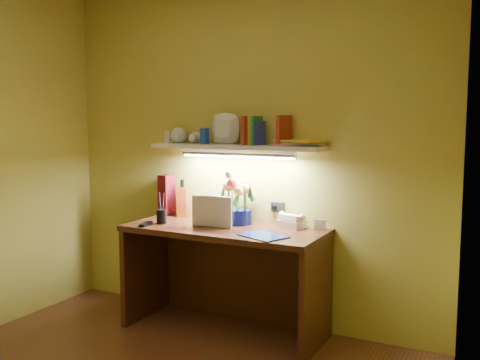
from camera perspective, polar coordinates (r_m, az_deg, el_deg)
name	(u,v)px	position (r m, az deg, el deg)	size (l,w,h in m)	color
desk	(224,280)	(3.82, -1.68, -10.57)	(1.40, 0.60, 0.75)	#37180F
flower_bouquet	(237,198)	(3.81, -0.29, -1.90)	(0.24, 0.24, 0.38)	#070C3B
telephone	(292,220)	(3.72, 5.52, -4.27)	(0.18, 0.13, 0.11)	white
desk_clock	(320,225)	(3.67, 8.56, -4.72)	(0.07, 0.04, 0.07)	silver
whisky_bottle	(182,198)	(4.14, -6.16, -1.91)	(0.08, 0.08, 0.29)	#A64614
whisky_box	(167,195)	(4.22, -7.83, -1.59)	(0.10, 0.10, 0.31)	#590D17
pen_cup	(161,212)	(3.88, -8.38, -3.36)	(0.07, 0.07, 0.17)	black
art_card	(216,208)	(3.96, -2.58, -2.96)	(0.19, 0.04, 0.19)	white
tv_remote	(146,224)	(3.85, -10.01, -4.64)	(0.04, 0.16, 0.02)	black
blue_folder	(263,236)	(3.43, 2.51, -5.97)	(0.28, 0.21, 0.01)	blue
desk_book_a	(192,210)	(3.77, -5.13, -3.23)	(0.16, 0.02, 0.22)	silver
desk_book_b	(212,211)	(3.72, -3.00, -3.34)	(0.16, 0.02, 0.22)	silver
wall_shelf	(240,142)	(3.80, -0.03, 4.09)	(1.32, 0.34, 0.24)	silver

